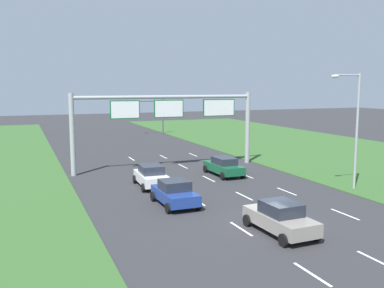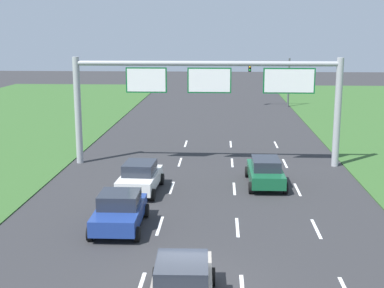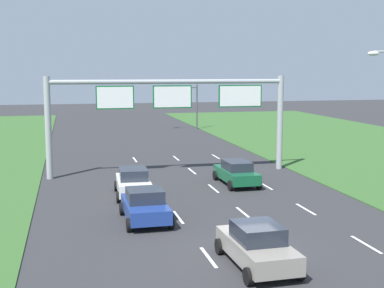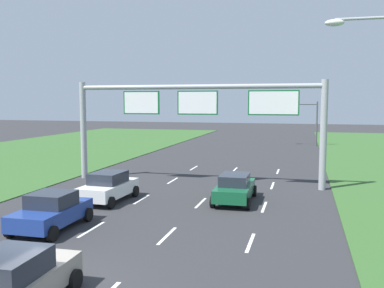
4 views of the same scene
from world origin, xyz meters
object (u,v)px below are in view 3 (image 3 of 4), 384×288
car_near_red (133,182)px  car_lead_silver (236,173)px  traffic_light_mast (182,99)px  car_far_ahead (145,206)px  car_mid_lane (257,245)px  sign_gantry (173,105)px

car_near_red → car_lead_silver: car_near_red is taller
traffic_light_mast → car_far_ahead: bearing=-104.5°
traffic_light_mast → car_lead_silver: bearing=-95.7°
car_near_red → traffic_light_mast: traffic_light_mast is taller
car_near_red → traffic_light_mast: bearing=76.0°
car_mid_lane → car_near_red: bearing=102.6°
car_far_ahead → traffic_light_mast: (10.27, 39.67, 3.06)m
car_lead_silver → sign_gantry: size_ratio=0.26×
car_far_ahead → sign_gantry: bearing=71.8°
car_lead_silver → car_mid_lane: 14.65m
car_near_red → sign_gantry: (3.66, 6.33, 4.11)m
car_near_red → car_mid_lane: size_ratio=0.94×
car_lead_silver → car_mid_lane: bearing=-105.6°
car_mid_lane → traffic_light_mast: size_ratio=0.80×
car_near_red → traffic_light_mast: (10.19, 34.16, 3.03)m
car_near_red → car_far_ahead: 5.51m
car_lead_silver → car_mid_lane: (-3.73, -14.17, 0.03)m
car_near_red → car_lead_silver: 7.13m
car_far_ahead → sign_gantry: sign_gantry is taller
car_mid_lane → traffic_light_mast: (6.98, 46.66, 3.04)m
sign_gantry → traffic_light_mast: 28.60m
sign_gantry → traffic_light_mast: (6.53, 27.83, -1.08)m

